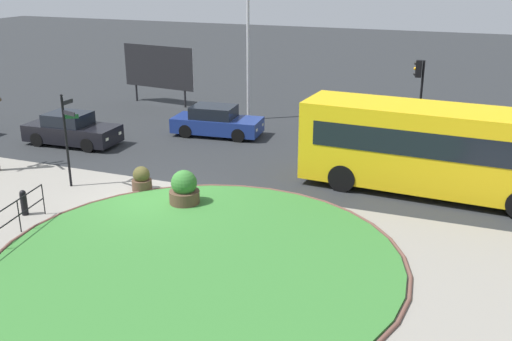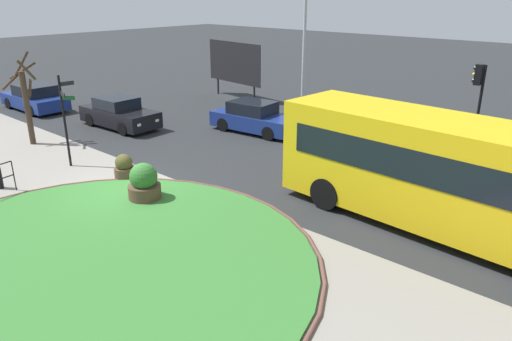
{
  "view_description": "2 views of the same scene",
  "coord_description": "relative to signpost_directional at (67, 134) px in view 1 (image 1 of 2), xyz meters",
  "views": [
    {
      "loc": [
        10.29,
        -16.53,
        7.81
      ],
      "look_at": [
        3.61,
        0.4,
        1.42
      ],
      "focal_mm": 41.33,
      "sensor_mm": 36.0,
      "label": 1
    },
    {
      "loc": [
        13.23,
        -8.36,
        6.35
      ],
      "look_at": [
        4.46,
        1.56,
        1.38
      ],
      "focal_mm": 33.88,
      "sensor_mm": 36.0,
      "label": 2
    }
  ],
  "objects": [
    {
      "name": "lamppost_tall",
      "position": [
        2.29,
        11.68,
        2.29
      ],
      "size": [
        0.32,
        0.32,
        8.03
      ],
      "color": "#B7B7BC",
      "rests_on": "ground"
    },
    {
      "name": "ground",
      "position": [
        3.57,
        0.01,
        -2.02
      ],
      "size": [
        120.0,
        120.0,
        0.0
      ],
      "primitive_type": "plane",
      "color": "#282B2D"
    },
    {
      "name": "bollard_foreground",
      "position": [
        0.25,
        -2.75,
        -1.57
      ],
      "size": [
        0.22,
        0.22,
        0.88
      ],
      "color": "black",
      "rests_on": "ground"
    },
    {
      "name": "planter_kerbside",
      "position": [
        2.62,
        0.6,
        -1.6
      ],
      "size": [
        0.72,
        0.72,
        0.92
      ],
      "color": "brown",
      "rests_on": "ground"
    },
    {
      "name": "traffic_light_near",
      "position": [
        10.98,
        11.14,
        0.7
      ],
      "size": [
        0.49,
        0.27,
        3.7
      ],
      "rotation": [
        0.0,
        0.0,
        3.18
      ],
      "color": "black",
      "rests_on": "ground"
    },
    {
      "name": "signpost_directional",
      "position": [
        0.0,
        0.0,
        0.0
      ],
      "size": [
        0.7,
        0.75,
        3.49
      ],
      "color": "black",
      "rests_on": "ground"
    },
    {
      "name": "grass_kerb_ring",
      "position": [
        7.0,
        -3.49,
        -1.96
      ],
      "size": [
        11.6,
        11.6,
        0.11
      ],
      "primitive_type": "torus",
      "color": "brown",
      "rests_on": "ground"
    },
    {
      "name": "car_far_lane",
      "position": [
        -3.47,
        4.48,
        -1.35
      ],
      "size": [
        4.37,
        1.95,
        1.46
      ],
      "rotation": [
        0.0,
        0.0,
        0.04
      ],
      "color": "black",
      "rests_on": "ground"
    },
    {
      "name": "sidewalk_paving",
      "position": [
        3.57,
        -2.15,
        -2.01
      ],
      "size": [
        32.0,
        7.68,
        0.02
      ],
      "primitive_type": "cube",
      "color": "gray",
      "rests_on": "ground"
    },
    {
      "name": "planter_near_signpost",
      "position": [
        4.74,
        -0.08,
        -1.45
      ],
      "size": [
        1.04,
        1.04,
        1.26
      ],
      "color": "brown",
      "rests_on": "ground"
    },
    {
      "name": "grass_island",
      "position": [
        7.0,
        -3.49,
        -1.97
      ],
      "size": [
        11.29,
        11.29,
        0.1
      ],
      "primitive_type": "cylinder",
      "color": "#387A33",
      "rests_on": "ground"
    },
    {
      "name": "car_near_lane",
      "position": [
        2.03,
        8.26,
        -1.35
      ],
      "size": [
        4.38,
        2.14,
        1.44
      ],
      "rotation": [
        0.0,
        0.0,
        0.1
      ],
      "color": "navy",
      "rests_on": "ground"
    },
    {
      "name": "bus_yellow",
      "position": [
        12.46,
        4.2,
        -0.33
      ],
      "size": [
        9.5,
        2.99,
        3.14
      ],
      "rotation": [
        0.0,
        0.0,
        3.09
      ],
      "color": "yellow",
      "rests_on": "ground"
    },
    {
      "name": "railing_grass_edge",
      "position": [
        1.2,
        -4.54,
        -1.32
      ],
      "size": [
        0.79,
        4.17,
        1.07
      ],
      "rotation": [
        0.0,
        0.0,
        4.89
      ],
      "color": "black",
      "rests_on": "ground"
    },
    {
      "name": "billboard_left",
      "position": [
        -3.92,
        13.15,
        0.13
      ],
      "size": [
        4.8,
        0.73,
        3.41
      ],
      "rotation": [
        0.0,
        0.0,
        -0.12
      ],
      "color": "black",
      "rests_on": "ground"
    }
  ]
}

